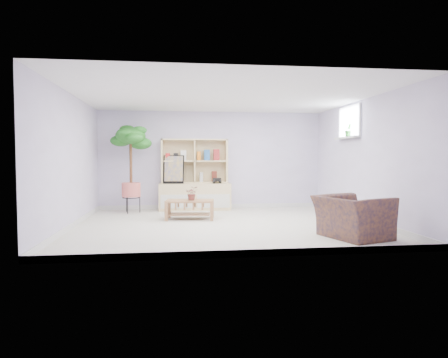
{
  "coord_description": "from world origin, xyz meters",
  "views": [
    {
      "loc": [
        -0.92,
        -7.4,
        1.25
      ],
      "look_at": [
        0.02,
        0.14,
        0.85
      ],
      "focal_mm": 32.0,
      "sensor_mm": 36.0,
      "label": 1
    }
  ],
  "objects": [
    {
      "name": "coffee_table",
      "position": [
        -0.61,
        0.74,
        0.2
      ],
      "size": [
        1.02,
        0.64,
        0.4
      ],
      "primitive_type": null,
      "rotation": [
        0.0,
        0.0,
        -0.12
      ],
      "color": "#956A42",
      "rests_on": "floor"
    },
    {
      "name": "baseboard",
      "position": [
        0.0,
        0.0,
        0.05
      ],
      "size": [
        5.5,
        5.0,
        0.1
      ],
      "primitive_type": null,
      "color": "silver",
      "rests_on": "floor"
    },
    {
      "name": "ceiling",
      "position": [
        0.0,
        0.0,
        2.4
      ],
      "size": [
        5.5,
        5.0,
        0.01
      ],
      "primitive_type": "cube",
      "color": "white",
      "rests_on": "walls"
    },
    {
      "name": "toy_truck",
      "position": [
        0.09,
        2.14,
        0.72
      ],
      "size": [
        0.28,
        0.2,
        0.15
      ],
      "primitive_type": null,
      "rotation": [
        0.0,
        0.0,
        -0.01
      ],
      "color": "black",
      "rests_on": "storage_unit"
    },
    {
      "name": "window",
      "position": [
        2.73,
        0.6,
        2.0
      ],
      "size": [
        0.1,
        0.98,
        0.68
      ],
      "primitive_type": null,
      "color": "#C5D7FF",
      "rests_on": "walls"
    },
    {
      "name": "floor_tree",
      "position": [
        -1.91,
        1.88,
        1.01
      ],
      "size": [
        0.87,
        0.87,
        2.02
      ],
      "primitive_type": null,
      "rotation": [
        0.0,
        0.0,
        0.19
      ],
      "color": "#1D5A16",
      "rests_on": "floor"
    },
    {
      "name": "walls",
      "position": [
        0.0,
        0.0,
        1.2
      ],
      "size": [
        5.51,
        5.01,
        2.4
      ],
      "color": "silver",
      "rests_on": "floor"
    },
    {
      "name": "floor",
      "position": [
        0.0,
        0.0,
        0.0
      ],
      "size": [
        5.5,
        5.0,
        0.01
      ],
      "primitive_type": "cube",
      "color": "beige",
      "rests_on": "ground"
    },
    {
      "name": "window_sill",
      "position": [
        2.67,
        0.6,
        1.68
      ],
      "size": [
        0.14,
        1.0,
        0.04
      ],
      "primitive_type": "cube",
      "color": "silver",
      "rests_on": "walls"
    },
    {
      "name": "poster",
      "position": [
        -0.94,
        2.18,
        0.98
      ],
      "size": [
        0.5,
        0.19,
        0.68
      ],
      "primitive_type": null,
      "rotation": [
        0.0,
        0.0,
        -0.16
      ],
      "color": "yellow",
      "rests_on": "storage_unit"
    },
    {
      "name": "table_plant",
      "position": [
        -0.57,
        0.71,
        0.54
      ],
      "size": [
        0.26,
        0.23,
        0.28
      ],
      "primitive_type": "imported",
      "rotation": [
        0.0,
        0.0,
        -0.03
      ],
      "color": "#1A5623",
      "rests_on": "coffee_table"
    },
    {
      "name": "armchair",
      "position": [
        1.84,
        -1.5,
        0.38
      ],
      "size": [
        1.16,
        1.25,
        0.75
      ],
      "primitive_type": "imported",
      "rotation": [
        0.0,
        0.0,
        1.89
      ],
      "color": "#141834",
      "rests_on": "floor"
    },
    {
      "name": "sill_plant",
      "position": [
        2.67,
        0.54,
        1.83
      ],
      "size": [
        0.15,
        0.12,
        0.27
      ],
      "primitive_type": "imported",
      "rotation": [
        0.0,
        0.0,
        0.02
      ],
      "color": "#1D5A16",
      "rests_on": "window_sill"
    },
    {
      "name": "storage_unit",
      "position": [
        -0.44,
        2.24,
        0.86
      ],
      "size": [
        1.72,
        0.58,
        1.72
      ],
      "primitive_type": null,
      "color": "beige",
      "rests_on": "floor"
    }
  ]
}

